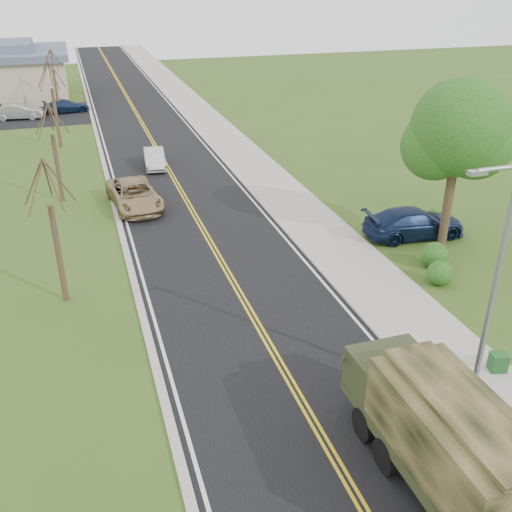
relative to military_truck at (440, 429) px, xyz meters
name	(u,v)px	position (x,y,z in m)	size (l,w,h in m)	color
ground	(317,428)	(-2.12, 2.75, -1.82)	(160.00, 160.00, 0.00)	#36521B
road	(142,123)	(-2.12, 42.75, -1.82)	(8.00, 120.00, 0.01)	black
curb_right	(187,119)	(2.03, 42.75, -1.76)	(0.30, 120.00, 0.12)	#9E998E
sidewalk_right	(206,118)	(3.78, 42.75, -1.77)	(3.20, 120.00, 0.10)	#9E998E
curb_left	(94,126)	(-6.27, 42.75, -1.77)	(0.30, 120.00, 0.10)	#9E998E
street_light	(493,282)	(2.78, 2.25, 2.61)	(1.65, 0.22, 8.00)	gray
leafy_tree	(459,135)	(8.89, 12.75, 3.67)	(4.83, 4.50, 8.10)	#38281C
bare_tree_a	(57,243)	(-9.12, 12.75, 0.80)	(1.93, 2.26, 6.08)	#38281C
bare_tree_b	(56,160)	(-9.12, 24.75, 0.65)	(1.83, 2.14, 5.73)	#38281C
bare_tree_c	(55,111)	(-9.12, 36.75, 0.95)	(2.04, 2.39, 6.42)	#38281C
bare_tree_d	(56,87)	(-9.12, 48.75, 0.73)	(1.88, 2.20, 5.91)	#38281C
military_truck	(440,429)	(0.00, 0.00, 0.00)	(2.29, 6.41, 3.18)	black
suv_champagne	(134,195)	(-5.12, 22.39, -1.07)	(2.49, 5.40, 1.50)	#A1865B
sedan_silver	(154,158)	(-2.92, 29.53, -1.19)	(1.34, 3.83, 1.26)	silver
pickup_navy	(414,223)	(7.97, 13.96, -1.07)	(2.12, 5.21, 1.51)	#101D3B
utility_box_far	(498,362)	(4.75, 3.36, -1.40)	(0.55, 0.45, 0.65)	#1C4F1F
lot_car_silver	(18,111)	(-12.66, 47.59, -1.11)	(1.51, 4.34, 1.43)	#A4A3A8
lot_car_navy	(66,106)	(-8.43, 49.23, -1.21)	(1.71, 4.20, 1.22)	#10203E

